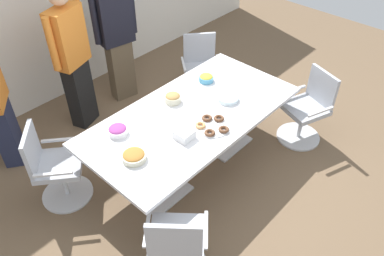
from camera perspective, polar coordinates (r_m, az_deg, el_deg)
The scene contains 15 objects.
ground_plane at distance 4.60m, azimuth 0.00°, elevation -5.28°, with size 10.00×10.00×0.01m, color brown.
conference_table at distance 4.18m, azimuth 0.00°, elevation 0.79°, with size 2.40×1.20×0.75m.
office_chair_0 at distance 4.90m, azimuth 16.61°, elevation 2.45°, with size 0.69×0.69×0.91m.
office_chair_1 at distance 5.43m, azimuth 1.29°, elevation 8.26°, with size 0.76×0.76×0.91m.
office_chair_2 at distance 4.22m, azimuth -19.58°, elevation -5.70°, with size 0.76×0.76×0.91m.
office_chair_3 at distance 3.42m, azimuth -2.29°, elevation -17.03°, with size 0.76×0.76×0.91m.
person_standing_1 at distance 4.86m, azimuth -17.25°, elevation 9.96°, with size 0.60×0.35×1.84m.
person_standing_2 at distance 5.29m, azimuth -11.02°, elevation 13.10°, with size 0.61×0.29×1.77m.
snack_bowl_pretzels at distance 3.60m, azimuth -8.57°, elevation -4.09°, with size 0.23×0.23×0.08m.
snack_bowl_chips_yellow at distance 4.58m, azimuth 2.12°, elevation 7.38°, with size 0.17×0.17×0.09m.
snack_bowl_cookies at distance 4.24m, azimuth -2.86°, elevation 4.47°, with size 0.18×0.18×0.11m.
snack_bowl_candy_mix at distance 3.89m, azimuth -10.89°, elevation -0.32°, with size 0.20×0.20×0.09m.
donut_platter at distance 3.92m, azimuth 3.02°, elevation 0.36°, with size 0.35×0.35×0.04m.
plate_stack at distance 4.30m, azimuth 5.32°, elevation 4.37°, with size 0.24×0.24×0.05m.
napkin_pile at distance 3.77m, azimuth -1.15°, elevation -0.94°, with size 0.17×0.17×0.09m, color white.
Camera 1 is at (-2.37, -2.19, 3.28)m, focal length 36.20 mm.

